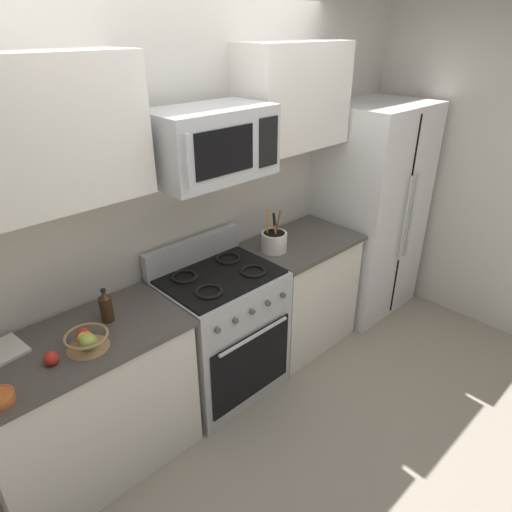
{
  "coord_description": "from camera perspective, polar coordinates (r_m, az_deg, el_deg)",
  "views": [
    {
      "loc": [
        -1.59,
        -1.34,
        2.36
      ],
      "look_at": [
        0.21,
        0.54,
        1.03
      ],
      "focal_mm": 32.0,
      "sensor_mm": 36.0,
      "label": 1
    }
  ],
  "objects": [
    {
      "name": "microwave",
      "position": [
        2.64,
        -5.69,
        13.84
      ],
      "size": [
        0.71,
        0.44,
        0.39
      ],
      "color": "#B2B5BA"
    },
    {
      "name": "wall_right",
      "position": [
        4.16,
        26.19,
        9.55
      ],
      "size": [
        0.1,
        8.0,
        2.6
      ],
      "primitive_type": "cube",
      "color": "beige",
      "rests_on": "ground"
    },
    {
      "name": "fruit_basket",
      "position": [
        2.46,
        -20.4,
        -9.81
      ],
      "size": [
        0.22,
        0.22,
        0.11
      ],
      "color": "#9E7A4C",
      "rests_on": "counter_left"
    },
    {
      "name": "counter_left",
      "position": [
        2.84,
        -19.91,
        -17.18
      ],
      "size": [
        1.12,
        0.59,
        0.91
      ],
      "color": "silver",
      "rests_on": "ground"
    },
    {
      "name": "apple_loose",
      "position": [
        2.42,
        -24.24,
        -11.6
      ],
      "size": [
        0.07,
        0.07,
        0.07
      ],
      "primitive_type": "sphere",
      "color": "red",
      "rests_on": "counter_left"
    },
    {
      "name": "bottle_soy",
      "position": [
        2.6,
        -18.25,
        -6.01
      ],
      "size": [
        0.07,
        0.07,
        0.2
      ],
      "color": "#382314",
      "rests_on": "counter_left"
    },
    {
      "name": "refrigerator",
      "position": [
        4.09,
        14.04,
        5.42
      ],
      "size": [
        0.85,
        0.7,
        1.82
      ],
      "color": "silver",
      "rests_on": "ground"
    },
    {
      "name": "counter_right",
      "position": [
        3.66,
        5.51,
        -4.44
      ],
      "size": [
        0.84,
        0.59,
        0.91
      ],
      "color": "silver",
      "rests_on": "ground"
    },
    {
      "name": "range_oven",
      "position": [
        3.18,
        -4.33,
        -9.46
      ],
      "size": [
        0.76,
        0.63,
        1.09
      ],
      "color": "#B2B5BA",
      "rests_on": "ground"
    },
    {
      "name": "upper_cabinets_right",
      "position": [
        3.25,
        4.72,
        19.25
      ],
      "size": [
        0.83,
        0.34,
        0.68
      ],
      "color": "silver"
    },
    {
      "name": "wall_back",
      "position": [
        3.04,
        -9.3,
        6.29
      ],
      "size": [
        8.0,
        0.1,
        2.6
      ],
      "primitive_type": "cube",
      "color": "beige",
      "rests_on": "ground"
    },
    {
      "name": "upper_cabinets_left",
      "position": [
        2.28,
        -27.54,
        13.03
      ],
      "size": [
        1.11,
        0.34,
        0.68
      ],
      "color": "silver"
    },
    {
      "name": "ground_plane",
      "position": [
        3.15,
        4.27,
        -21.64
      ],
      "size": [
        16.0,
        16.0,
        0.0
      ],
      "primitive_type": "plane",
      "color": "gray"
    },
    {
      "name": "utensil_crock",
      "position": [
        3.24,
        2.28,
        1.92
      ],
      "size": [
        0.18,
        0.18,
        0.31
      ],
      "color": "white",
      "rests_on": "counter_right"
    }
  ]
}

